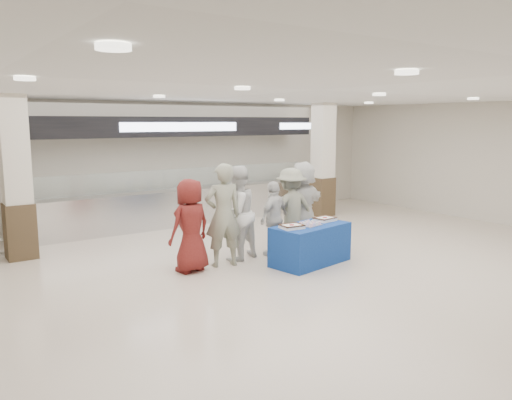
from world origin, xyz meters
TOP-DOWN VIEW (x-y plane):
  - ground at (0.00, 0.00)m, footprint 14.00×14.00m
  - serving_line at (0.00, 5.40)m, footprint 8.70×0.85m
  - column_left at (-4.00, 4.20)m, footprint 0.55×0.55m
  - column_right at (4.00, 4.20)m, footprint 0.55×0.55m
  - display_table at (0.45, 0.63)m, footprint 1.66×1.03m
  - sheet_cake_left at (-0.05, 0.59)m, footprint 0.42×0.34m
  - sheet_cake_right at (0.93, 0.76)m, footprint 0.43×0.36m
  - cupcake_tray at (0.41, 0.61)m, footprint 0.48×0.40m
  - civilian_maroon at (-1.65, 1.48)m, footprint 0.91×0.69m
  - soldier_a at (-0.99, 1.45)m, footprint 0.79×0.61m
  - chef_tall at (-0.53, 1.69)m, footprint 1.04×0.90m
  - chef_short at (0.26, 1.53)m, footprint 0.96×0.64m
  - soldier_b at (0.82, 1.70)m, footprint 1.16×0.72m
  - civilian_white at (1.23, 1.79)m, footprint 1.79×0.96m

SIDE VIEW (x-z plane):
  - ground at x=0.00m, z-range 0.00..0.00m
  - display_table at x=0.45m, z-range 0.00..0.75m
  - chef_short at x=0.26m, z-range 0.00..1.51m
  - cupcake_tray at x=0.41m, z-range 0.75..0.82m
  - sheet_cake_left at x=-0.05m, z-range 0.75..0.84m
  - sheet_cake_right at x=0.93m, z-range 0.75..0.84m
  - civilian_maroon at x=-1.65m, z-range 0.00..1.69m
  - soldier_b at x=0.82m, z-range 0.00..1.73m
  - chef_tall at x=-0.53m, z-range 0.00..1.84m
  - civilian_white at x=1.23m, z-range 0.00..1.85m
  - soldier_a at x=-0.99m, z-range 0.00..1.93m
  - serving_line at x=0.00m, z-range -0.24..2.56m
  - column_left at x=-4.00m, z-range -0.07..3.13m
  - column_right at x=4.00m, z-range -0.07..3.13m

